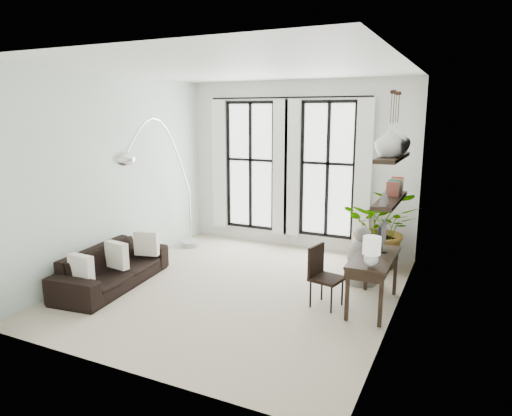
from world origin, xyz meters
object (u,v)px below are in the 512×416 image
Objects in this scene: plant at (382,228)px; desk at (373,260)px; arc_lamp at (160,151)px; buddha at (362,259)px; sofa at (113,267)px; desk_chair at (322,272)px.

plant reaches higher than desk.
plant is at bearing 96.48° from desk.
arc_lamp is (-3.44, -1.48, 1.29)m from plant.
desk is 1.36× the size of buddha.
plant is 0.96m from buddha.
arc_lamp reaches higher than plant.
arc_lamp is at bearing -11.46° from sofa.
arc_lamp reaches higher than buddha.
arc_lamp is (-3.65, 0.32, 1.28)m from desk.
arc_lamp is at bearing -169.91° from buddha.
arc_lamp is 3.72m from buddha.
desk reaches higher than buddha.
arc_lamp is at bearing -156.67° from plant.
plant reaches higher than sofa.
sofa is at bearing -95.00° from arc_lamp.
desk_chair is (-0.64, -0.17, -0.21)m from desk.
buddha is at bearing -98.52° from plant.
desk_chair is 0.32× the size of arc_lamp.
desk is at bearing -69.58° from buddha.
desk_chair reaches higher than sofa.
desk is (0.21, -1.81, 0.00)m from plant.
buddha is at bearing 85.89° from desk_chair.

